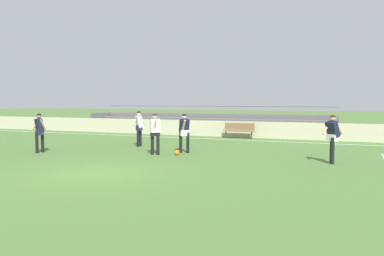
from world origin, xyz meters
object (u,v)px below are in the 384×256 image
(bench_near_bin, at_px, (239,129))
(soccer_ball, at_px, (177,153))
(player_white_challenging, at_px, (155,130))
(player_dark_wide_left, at_px, (39,129))
(player_dark_overlapping, at_px, (332,134))
(bleacher_stand, at_px, (205,122))
(player_dark_deep_cover, at_px, (184,130))
(player_white_trailing_run, at_px, (139,125))

(bench_near_bin, xyz_separation_m, soccer_ball, (-0.36, -7.85, -0.44))
(player_white_challenging, height_order, player_dark_wide_left, player_white_challenging)
(soccer_ball, bearing_deg, player_dark_wide_left, -164.86)
(player_dark_wide_left, bearing_deg, player_dark_overlapping, 8.71)
(bleacher_stand, distance_m, player_dark_deep_cover, 10.52)
(player_white_challenging, relative_size, player_white_trailing_run, 0.99)
(bleacher_stand, relative_size, soccer_ball, 78.71)
(bleacher_stand, bearing_deg, player_dark_deep_cover, -73.83)
(player_white_challenging, bearing_deg, player_dark_wide_left, -164.41)
(player_white_challenging, xyz_separation_m, player_dark_deep_cover, (0.87, 0.98, -0.02))
(bleacher_stand, xyz_separation_m, player_white_trailing_run, (-0.04, -8.80, 0.29))
(player_white_trailing_run, height_order, player_dark_wide_left, player_white_trailing_run)
(player_dark_deep_cover, distance_m, player_dark_overlapping, 5.97)
(bench_near_bin, bearing_deg, player_dark_deep_cover, -93.09)
(player_dark_deep_cover, height_order, player_white_trailing_run, player_white_trailing_run)
(player_dark_deep_cover, xyz_separation_m, player_dark_overlapping, (5.94, -0.54, 0.04))
(bench_near_bin, bearing_deg, player_dark_overlapping, -53.89)
(player_white_trailing_run, bearing_deg, player_dark_overlapping, -11.71)
(player_dark_deep_cover, xyz_separation_m, soccer_ball, (0.02, -0.77, -0.87))
(bench_near_bin, height_order, player_dark_overlapping, player_dark_overlapping)
(soccer_ball, bearing_deg, player_dark_deep_cover, 91.73)
(player_white_challenging, relative_size, player_dark_wide_left, 1.01)
(player_white_challenging, distance_m, player_dark_wide_left, 5.02)
(player_white_challenging, relative_size, player_dark_deep_cover, 1.02)
(player_dark_deep_cover, distance_m, soccer_ball, 1.17)
(player_white_challenging, xyz_separation_m, soccer_ball, (0.90, 0.20, -0.90))
(bench_near_bin, height_order, soccer_ball, bench_near_bin)
(player_white_trailing_run, relative_size, soccer_ball, 7.78)
(player_dark_overlapping, distance_m, player_white_trailing_run, 9.10)
(player_dark_overlapping, relative_size, player_dark_wide_left, 1.02)
(bench_near_bin, xyz_separation_m, player_dark_overlapping, (5.56, -7.62, 0.48))
(player_dark_overlapping, bearing_deg, player_white_trailing_run, 168.29)
(player_white_challenging, distance_m, soccer_ball, 1.28)
(player_dark_wide_left, bearing_deg, bleacher_stand, 77.40)
(bench_near_bin, bearing_deg, player_dark_wide_left, -122.93)
(player_dark_overlapping, bearing_deg, player_white_challenging, -176.35)
(bench_near_bin, xyz_separation_m, player_dark_wide_left, (-6.09, -9.41, 0.45))
(player_white_challenging, relative_size, player_dark_overlapping, 0.98)
(bench_near_bin, height_order, player_white_challenging, player_white_challenging)
(bleacher_stand, height_order, bench_near_bin, bleacher_stand)
(soccer_ball, bearing_deg, player_dark_overlapping, 2.25)
(player_dark_overlapping, xyz_separation_m, player_dark_wide_left, (-11.65, -1.78, -0.03))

